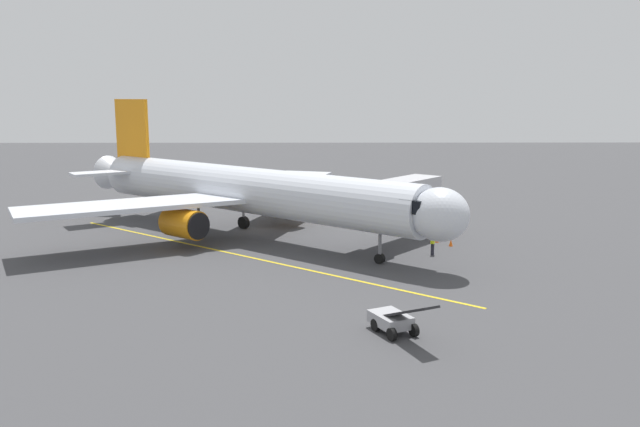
% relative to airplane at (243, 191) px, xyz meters
% --- Properties ---
extents(ground_plane, '(220.00, 220.00, 0.00)m').
position_rel_airplane_xyz_m(ground_plane, '(-0.47, -2.76, -4.00)').
color(ground_plane, '#424244').
extents(apron_lead_in_line, '(30.98, 25.67, 0.01)m').
position_rel_airplane_xyz_m(apron_lead_in_line, '(-0.22, 6.18, -4.00)').
color(apron_lead_in_line, yellow).
rests_on(apron_lead_in_line, ground).
extents(airplane, '(33.82, 32.12, 11.50)m').
position_rel_airplane_xyz_m(airplane, '(0.00, 0.00, 0.00)').
color(airplane, silver).
rests_on(airplane, ground).
extents(jet_bridge, '(8.86, 10.04, 5.40)m').
position_rel_airplane_xyz_m(jet_bridge, '(-12.11, 3.05, -0.24)').
color(jet_bridge, '#B7B7BC').
rests_on(jet_bridge, ground).
extents(ground_crew_marshaller, '(0.40, 0.47, 1.71)m').
position_rel_airplane_xyz_m(ground_crew_marshaller, '(-14.85, 6.32, -3.12)').
color(ground_crew_marshaller, '#23232D').
rests_on(ground_crew_marshaller, ground).
extents(belt_loader_near_nose, '(3.10, 4.64, 2.32)m').
position_rel_airplane_xyz_m(belt_loader_near_nose, '(-9.95, 22.66, -3.29)').
color(belt_loader_near_nose, '#9E9EA3').
rests_on(belt_loader_near_nose, ground).
extents(safety_cone_nose_left, '(0.32, 0.32, 0.55)m').
position_rel_airplane_xyz_m(safety_cone_nose_left, '(-15.98, 2.05, -3.73)').
color(safety_cone_nose_left, '#F2590F').
rests_on(safety_cone_nose_left, ground).
extents(safety_cone_nose_right, '(0.32, 0.32, 0.55)m').
position_rel_airplane_xyz_m(safety_cone_nose_right, '(-16.80, -5.86, -3.73)').
color(safety_cone_nose_right, '#F2590F').
rests_on(safety_cone_nose_right, ground).
extents(safety_cone_wing_port, '(0.32, 0.32, 0.55)m').
position_rel_airplane_xyz_m(safety_cone_wing_port, '(-16.84, 3.43, -3.73)').
color(safety_cone_wing_port, '#F2590F').
rests_on(safety_cone_wing_port, ground).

